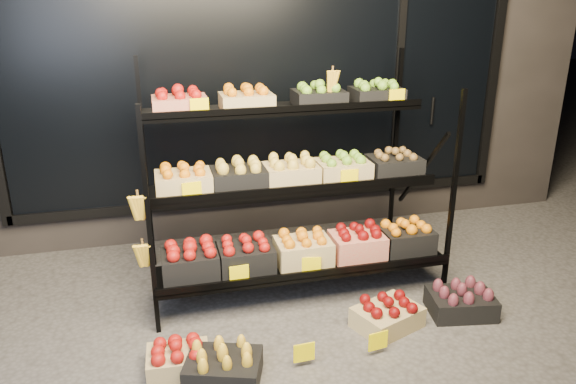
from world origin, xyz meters
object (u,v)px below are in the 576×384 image
object	(u,v)px
display_rack	(293,185)
floor_crate_midleft	(223,366)
floor_crate_midright	(387,314)
floor_crate_left	(178,357)

from	to	relation	value
display_rack	floor_crate_midleft	size ratio (longest dim) A/B	4.41
floor_crate_midleft	floor_crate_midright	xyz separation A→B (m)	(1.12, 0.27, -0.00)
floor_crate_left	display_rack	bearing A→B (deg)	45.73
display_rack	floor_crate_midright	world-z (taller)	display_rack
display_rack	floor_crate_midleft	xyz separation A→B (m)	(-0.67, -1.00, -0.69)
floor_crate_left	floor_crate_midleft	bearing A→B (deg)	-29.49
display_rack	floor_crate_midleft	world-z (taller)	display_rack
display_rack	floor_crate_midright	size ratio (longest dim) A/B	4.42
display_rack	floor_crate_left	size ratio (longest dim) A/B	5.91
display_rack	floor_crate_left	bearing A→B (deg)	-137.12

